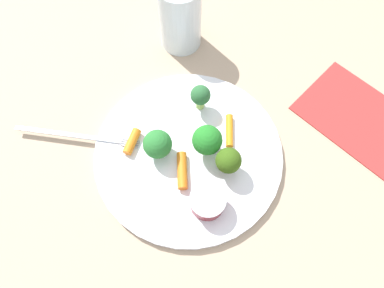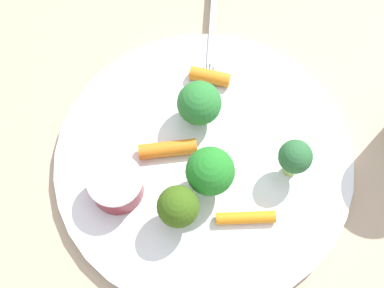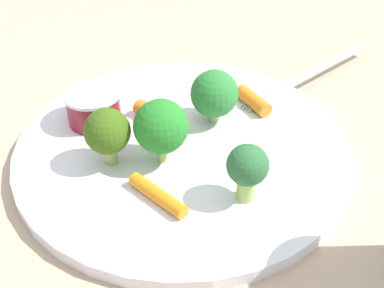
% 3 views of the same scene
% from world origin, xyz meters
% --- Properties ---
extents(ground_plane, '(2.40, 2.40, 0.00)m').
position_xyz_m(ground_plane, '(0.00, 0.00, 0.00)').
color(ground_plane, tan).
extents(plate, '(0.29, 0.29, 0.01)m').
position_xyz_m(plate, '(0.00, 0.00, 0.01)').
color(plate, white).
rests_on(plate, ground_plane).
extents(sauce_cup, '(0.05, 0.05, 0.03)m').
position_xyz_m(sauce_cup, '(0.09, -0.01, 0.03)').
color(sauce_cup, maroon).
rests_on(sauce_cup, plate).
extents(broccoli_floret_0, '(0.03, 0.03, 0.05)m').
position_xyz_m(broccoli_floret_0, '(-0.06, 0.05, 0.04)').
color(broccoli_floret_0, '#98BE5C').
rests_on(broccoli_floret_0, plate).
extents(broccoli_floret_1, '(0.04, 0.04, 0.05)m').
position_xyz_m(broccoli_floret_1, '(-0.02, -0.04, 0.04)').
color(broccoli_floret_1, '#92B066').
rests_on(broccoli_floret_1, plate).
extents(broccoli_floret_2, '(0.04, 0.04, 0.06)m').
position_xyz_m(broccoli_floret_2, '(0.01, 0.03, 0.05)').
color(broccoli_floret_2, '#8CB960').
rests_on(broccoli_floret_2, plate).
extents(broccoli_floret_3, '(0.04, 0.04, 0.05)m').
position_xyz_m(broccoli_floret_3, '(0.05, 0.04, 0.04)').
color(broccoli_floret_3, '#96B05D').
rests_on(broccoli_floret_3, plate).
extents(carrot_stick_0, '(0.05, 0.04, 0.01)m').
position_xyz_m(carrot_stick_0, '(0.00, 0.07, 0.02)').
color(carrot_stick_0, orange).
rests_on(carrot_stick_0, plate).
extents(carrot_stick_1, '(0.06, 0.04, 0.01)m').
position_xyz_m(carrot_stick_1, '(0.03, -0.02, 0.02)').
color(carrot_stick_1, orange).
rests_on(carrot_stick_1, plate).
extents(carrot_stick_2, '(0.04, 0.04, 0.01)m').
position_xyz_m(carrot_stick_2, '(-0.05, -0.07, 0.02)').
color(carrot_stick_2, orange).
rests_on(carrot_stick_2, plate).
extents(fork, '(0.12, 0.17, 0.00)m').
position_xyz_m(fork, '(-0.10, -0.14, 0.01)').
color(fork, '#AAB3BD').
rests_on(fork, plate).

